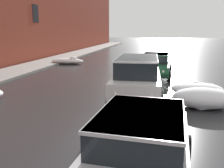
{
  "coord_description": "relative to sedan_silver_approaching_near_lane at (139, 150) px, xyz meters",
  "views": [
    {
      "loc": [
        3.11,
        2.07,
        2.88
      ],
      "look_at": [
        1.4,
        10.92,
        0.89
      ],
      "focal_mm": 39.39,
      "sensor_mm": 36.0,
      "label": 1
    }
  ],
  "objects": [
    {
      "name": "snow_bank_along_left_kerb",
      "position": [
        2.05,
        5.25,
        -0.38
      ],
      "size": [
        2.27,
        1.32,
        0.77
      ],
      "color": "white",
      "rests_on": "ground"
    },
    {
      "name": "snow_bank_near_corner_right",
      "position": [
        2.06,
        7.14,
        -0.47
      ],
      "size": [
        2.29,
        1.42,
        0.61
      ],
      "color": "white",
      "rests_on": "ground"
    },
    {
      "name": "left_sidewalk_slab",
      "position": [
        -9.56,
        11.83,
        -0.69
      ],
      "size": [
        2.84,
        80.0,
        0.14
      ],
      "primitive_type": "cube",
      "color": "gray",
      "rests_on": "ground"
    },
    {
      "name": "sedan_silver_approaching_near_lane",
      "position": [
        0.0,
        0.0,
        0.0
      ],
      "size": [
        2.17,
        4.27,
        1.42
      ],
      "color": "#B7B7BC",
      "rests_on": "ground"
    },
    {
      "name": "sedan_green_parked_kerbside_mid",
      "position": [
        0.07,
        11.49,
        0.0
      ],
      "size": [
        2.16,
        4.35,
        1.42
      ],
      "color": "#1E5633",
      "rests_on": "ground"
    },
    {
      "name": "suv_white_parked_kerbside_close",
      "position": [
        -0.55,
        5.72,
        0.23
      ],
      "size": [
        2.12,
        4.4,
        1.82
      ],
      "color": "silver",
      "rests_on": "ground"
    },
    {
      "name": "snow_bank_along_right_kerb",
      "position": [
        -7.46,
        16.04,
        -0.5
      ],
      "size": [
        2.86,
        1.13,
        0.65
      ],
      "color": "white",
      "rests_on": "ground"
    }
  ]
}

